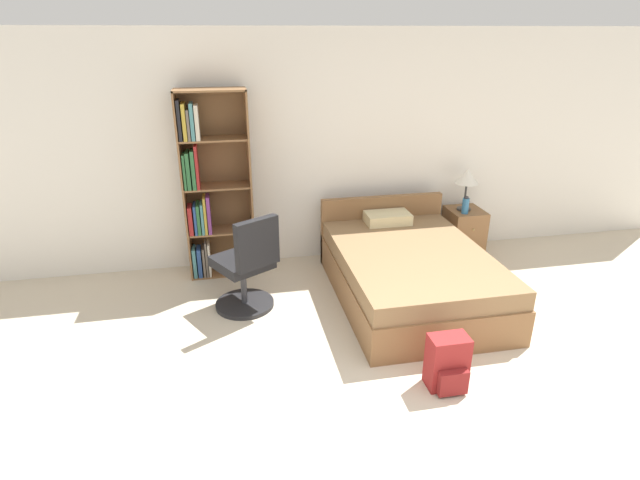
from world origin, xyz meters
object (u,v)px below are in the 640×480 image
bookshelf (208,188)px  office_chair (247,268)px  bed (408,271)px  table_lamp (467,178)px  backpack_red (448,364)px  nightstand (463,231)px  water_bottle (465,206)px

bookshelf → office_chair: size_ratio=2.02×
bed → office_chair: office_chair is taller
bed → table_lamp: bearing=41.6°
bookshelf → table_lamp: bearing=-0.4°
backpack_red → table_lamp: bearing=62.1°
nightstand → backpack_red: 2.65m
table_lamp → water_bottle: size_ratio=2.45×
office_chair → table_lamp: table_lamp is taller
bookshelf → water_bottle: bearing=-2.7°
table_lamp → water_bottle: (-0.05, -0.12, -0.30)m
office_chair → water_bottle: office_chair is taller
office_chair → table_lamp: size_ratio=2.00×
office_chair → backpack_red: office_chair is taller
bookshelf → table_lamp: size_ratio=4.03×
bed → office_chair: bearing=178.6°
bookshelf → table_lamp: 2.98m
bed → water_bottle: size_ratio=10.16×
bed → backpack_red: bearing=-98.6°
table_lamp → water_bottle: table_lamp is taller
nightstand → bed: bearing=-139.4°
bed → nightstand: bed is taller
nightstand → backpack_red: size_ratio=1.29×
bookshelf → water_bottle: size_ratio=9.89×
bookshelf → nightstand: (3.00, -0.03, -0.72)m
bookshelf → backpack_red: (1.74, -2.36, -0.79)m
table_lamp → water_bottle: 0.33m
bed → nightstand: (1.05, 0.90, 0.01)m
bed → office_chair: size_ratio=2.07×
bed → bookshelf: bearing=154.6°
office_chair → table_lamp: bearing=18.1°
office_chair → nightstand: 2.82m
bookshelf → bed: 2.28m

